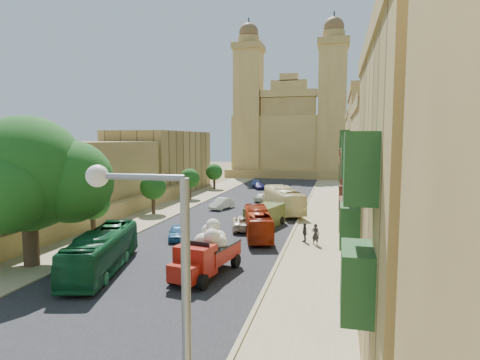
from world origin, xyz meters
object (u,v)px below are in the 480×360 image
at_px(car_dkblue, 259,186).
at_px(car_white_b, 263,197).
at_px(street_tree_d, 214,172).
at_px(street_tree_b, 153,187).
at_px(red_truck, 206,252).
at_px(pedestrian_a, 316,234).
at_px(street_tree_a, 92,202).
at_px(pedestrian_c, 305,233).
at_px(streetlamp, 163,322).
at_px(car_white_a, 222,204).
at_px(church, 291,136).
at_px(ficus_tree, 29,178).
at_px(bus_cream_east, 283,200).
at_px(street_tree_c, 190,179).
at_px(olive_pickup, 265,216).
at_px(car_cream, 244,222).
at_px(car_blue_a, 177,232).
at_px(bus_red_east, 258,223).
at_px(car_blue_b, 256,183).

bearing_deg(car_dkblue, car_white_b, -99.13).
height_order(street_tree_d, car_dkblue, street_tree_d).
bearing_deg(car_white_b, street_tree_b, 65.03).
xyz_separation_m(red_truck, pedestrian_a, (6.40, 9.24, -0.66)).
xyz_separation_m(street_tree_a, pedestrian_c, (18.36, 2.83, -2.34)).
relative_size(streetlamp, car_white_a, 2.00).
bearing_deg(church, pedestrian_c, -82.53).
bearing_deg(street_tree_b, car_white_a, 34.35).
relative_size(ficus_tree, bus_cream_east, 0.97).
bearing_deg(street_tree_d, red_truck, -73.33).
xyz_separation_m(street_tree_d, pedestrian_c, (18.36, -33.17, -2.14)).
xyz_separation_m(street_tree_c, olive_pickup, (14.00, -16.00, -1.96)).
relative_size(street_tree_b, car_cream, 0.96).
xyz_separation_m(street_tree_c, bus_cream_east, (14.75, -7.53, -1.50)).
bearing_deg(car_blue_a, bus_red_east, 3.10).
distance_m(church, pedestrian_a, 65.74).
bearing_deg(red_truck, bus_cream_east, 85.56).
height_order(bus_cream_east, car_blue_a, bus_cream_east).
xyz_separation_m(red_truck, bus_red_east, (1.17, 11.02, -0.32)).
xyz_separation_m(bus_cream_east, car_blue_b, (-8.50, 25.51, -0.94)).
bearing_deg(street_tree_c, car_white_a, -45.98).
xyz_separation_m(bus_red_east, car_blue_b, (-7.84, 38.09, -0.69)).
relative_size(street_tree_c, pedestrian_c, 2.72).
height_order(church, streetlamp, church).
bearing_deg(olive_pickup, bus_cream_east, 84.92).
bearing_deg(streetlamp, street_tree_b, 116.21).
relative_size(street_tree_b, car_dkblue, 1.16).
xyz_separation_m(red_truck, car_cream, (-0.64, 13.43, -0.88)).
height_order(car_blue_a, car_blue_b, car_blue_a).
xyz_separation_m(street_tree_a, car_white_a, (6.98, 16.77, -2.48)).
height_order(red_truck, olive_pickup, red_truck).
xyz_separation_m(olive_pickup, car_blue_a, (-6.49, -6.87, -0.40)).
bearing_deg(street_tree_b, car_blue_b, 78.22).
bearing_deg(pedestrian_a, church, -57.15).
distance_m(street_tree_b, bus_red_east, 16.37).
relative_size(street_tree_a, street_tree_b, 1.00).
xyz_separation_m(olive_pickup, bus_cream_east, (0.75, 8.47, 0.46)).
height_order(streetlamp, car_cream, streetlamp).
height_order(street_tree_c, car_blue_a, street_tree_c).
distance_m(streetlamp, car_blue_b, 67.13).
bearing_deg(olive_pickup, pedestrian_c, -49.84).
height_order(street_tree_c, red_truck, street_tree_c).
xyz_separation_m(street_tree_c, car_blue_b, (6.25, 17.98, -2.44)).
bearing_deg(street_tree_d, street_tree_b, -90.00).
height_order(streetlamp, bus_red_east, streetlamp).
bearing_deg(street_tree_c, bus_red_east, -54.97).
height_order(church, street_tree_d, church).
bearing_deg(red_truck, car_white_b, 93.79).
distance_m(street_tree_b, street_tree_c, 12.00).
height_order(street_tree_a, car_dkblue, street_tree_a).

